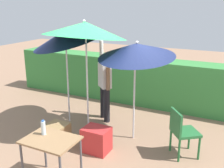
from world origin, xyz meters
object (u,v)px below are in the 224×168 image
umbrella_orange (66,36)px  folding_table (51,144)px  umbrella_yellow (85,30)px  crate_cardboard (58,133)px  umbrella_rainbow (136,50)px  chair_plastic (182,130)px  cooler_box (96,140)px  person_vendor (105,82)px  bottle_water (43,128)px

umbrella_orange → folding_table: 2.62m
umbrella_yellow → crate_cardboard: umbrella_yellow is taller
folding_table → umbrella_yellow: bearing=103.2°
umbrella_rainbow → umbrella_orange: size_ratio=0.87×
umbrella_orange → chair_plastic: size_ratio=2.70×
cooler_box → folding_table: folding_table is taller
chair_plastic → crate_cardboard: size_ratio=2.14×
umbrella_orange → cooler_box: bearing=-35.5°
folding_table → person_vendor: bearing=98.7°
cooler_box → bottle_water: 1.25m
umbrella_yellow → bottle_water: 2.12m
cooler_box → umbrella_orange: bearing=144.5°
umbrella_yellow → folding_table: 2.34m
umbrella_yellow → bottle_water: umbrella_yellow is taller
crate_cardboard → folding_table: size_ratio=0.52×
person_vendor → bottle_water: bearing=-85.4°
bottle_water → cooler_box: bearing=71.4°
umbrella_orange → chair_plastic: bearing=-6.8°
umbrella_rainbow → crate_cardboard: bearing=-147.4°
cooler_box → crate_cardboard: (-0.87, -0.05, -0.04)m
umbrella_rainbow → umbrella_orange: umbrella_orange is taller
person_vendor → chair_plastic: 2.20m
umbrella_rainbow → cooler_box: size_ratio=4.26×
umbrella_rainbow → crate_cardboard: (-1.31, -0.84, -1.65)m
person_vendor → umbrella_orange: bearing=-144.9°
umbrella_orange → chair_plastic: 3.09m
umbrella_yellow → chair_plastic: 2.64m
umbrella_yellow → cooler_box: size_ratio=5.05×
umbrella_orange → chair_plastic: umbrella_orange is taller
umbrella_rainbow → person_vendor: (-0.98, 0.58, -0.92)m
chair_plastic → cooler_box: 1.59m
umbrella_yellow → person_vendor: bearing=88.5°
person_vendor → cooler_box: person_vendor is taller
crate_cardboard → bottle_water: 1.29m
chair_plastic → folding_table: 2.32m
chair_plastic → folding_table: chair_plastic is taller
cooler_box → crate_cardboard: size_ratio=1.18×
umbrella_rainbow → chair_plastic: 1.70m
umbrella_orange → person_vendor: umbrella_orange is taller
person_vendor → chair_plastic: size_ratio=2.11×
umbrella_yellow → cooler_box: bearing=-47.1°
umbrella_rainbow → bottle_water: size_ratio=8.70×
umbrella_rainbow → person_vendor: 1.46m
crate_cardboard → folding_table: (0.71, -1.05, 0.46)m
person_vendor → cooler_box: size_ratio=3.84×
umbrella_yellow → cooler_box: (0.56, -0.60, -1.97)m
cooler_box → bottle_water: size_ratio=2.04×
umbrella_rainbow → cooler_box: bearing=-119.7°
umbrella_yellow → chair_plastic: size_ratio=2.78×
umbrella_orange → cooler_box: umbrella_orange is taller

